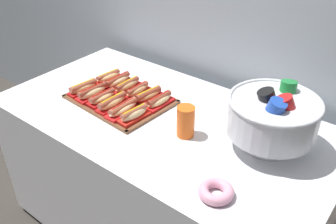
# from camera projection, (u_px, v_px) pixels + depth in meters

# --- Properties ---
(buffet_table) EXTENTS (1.61, 0.84, 0.80)m
(buffet_table) POSITION_uv_depth(u_px,v_px,m) (163.00, 177.00, 1.91)
(buffet_table) COLOR silver
(buffet_table) RESTS_ON ground_plane
(serving_tray) EXTENTS (0.50, 0.39, 0.01)m
(serving_tray) POSITION_uv_depth(u_px,v_px,m) (121.00, 99.00, 1.83)
(serving_tray) COLOR brown
(serving_tray) RESTS_ON buffet_table
(hot_dog_0) EXTENTS (0.07, 0.17, 0.06)m
(hot_dog_0) POSITION_uv_depth(u_px,v_px,m) (83.00, 88.00, 1.87)
(hot_dog_0) COLOR #B21414
(hot_dog_0) RESTS_ON serving_tray
(hot_dog_1) EXTENTS (0.08, 0.18, 0.06)m
(hot_dog_1) POSITION_uv_depth(u_px,v_px,m) (93.00, 92.00, 1.82)
(hot_dog_1) COLOR red
(hot_dog_1) RESTS_ON serving_tray
(hot_dog_2) EXTENTS (0.07, 0.16, 0.06)m
(hot_dog_2) POSITION_uv_depth(u_px,v_px,m) (102.00, 98.00, 1.78)
(hot_dog_2) COLOR #B21414
(hot_dog_2) RESTS_ON serving_tray
(hot_dog_3) EXTENTS (0.06, 0.17, 0.06)m
(hot_dog_3) POSITION_uv_depth(u_px,v_px,m) (112.00, 103.00, 1.74)
(hot_dog_3) COLOR #B21414
(hot_dog_3) RESTS_ON serving_tray
(hot_dog_4) EXTENTS (0.07, 0.18, 0.06)m
(hot_dog_4) POSITION_uv_depth(u_px,v_px,m) (123.00, 109.00, 1.70)
(hot_dog_4) COLOR red
(hot_dog_4) RESTS_ON serving_tray
(hot_dog_5) EXTENTS (0.08, 0.16, 0.06)m
(hot_dog_5) POSITION_uv_depth(u_px,v_px,m) (134.00, 114.00, 1.66)
(hot_dog_5) COLOR red
(hot_dog_5) RESTS_ON serving_tray
(hot_dog_6) EXTENTS (0.08, 0.16, 0.06)m
(hot_dog_6) POSITION_uv_depth(u_px,v_px,m) (108.00, 77.00, 1.97)
(hot_dog_6) COLOR red
(hot_dog_6) RESTS_ON serving_tray
(hot_dog_7) EXTENTS (0.07, 0.17, 0.06)m
(hot_dog_7) POSITION_uv_depth(u_px,v_px,m) (118.00, 81.00, 1.93)
(hot_dog_7) COLOR #B21414
(hot_dog_7) RESTS_ON serving_tray
(hot_dog_8) EXTENTS (0.06, 0.18, 0.06)m
(hot_dog_8) POSITION_uv_depth(u_px,v_px,m) (127.00, 86.00, 1.89)
(hot_dog_8) COLOR #B21414
(hot_dog_8) RESTS_ON serving_tray
(hot_dog_9) EXTENTS (0.06, 0.16, 0.06)m
(hot_dog_9) POSITION_uv_depth(u_px,v_px,m) (137.00, 91.00, 1.84)
(hot_dog_9) COLOR #B21414
(hot_dog_9) RESTS_ON serving_tray
(hot_dog_10) EXTENTS (0.08, 0.18, 0.06)m
(hot_dog_10) POSITION_uv_depth(u_px,v_px,m) (148.00, 96.00, 1.80)
(hot_dog_10) COLOR #B21414
(hot_dog_10) RESTS_ON serving_tray
(hot_dog_11) EXTENTS (0.08, 0.17, 0.06)m
(hot_dog_11) POSITION_uv_depth(u_px,v_px,m) (159.00, 101.00, 1.76)
(hot_dog_11) COLOR red
(hot_dog_11) RESTS_ON serving_tray
(punch_bowl) EXTENTS (0.36, 0.36, 0.27)m
(punch_bowl) POSITION_uv_depth(u_px,v_px,m) (273.00, 115.00, 1.43)
(punch_bowl) COLOR silver
(punch_bowl) RESTS_ON buffet_table
(cup_stack) EXTENTS (0.08, 0.08, 0.14)m
(cup_stack) POSITION_uv_depth(u_px,v_px,m) (186.00, 121.00, 1.55)
(cup_stack) COLOR #EA5B19
(cup_stack) RESTS_ON buffet_table
(donut) EXTENTS (0.13, 0.13, 0.04)m
(donut) POSITION_uv_depth(u_px,v_px,m) (216.00, 191.00, 1.27)
(donut) COLOR pink
(donut) RESTS_ON buffet_table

